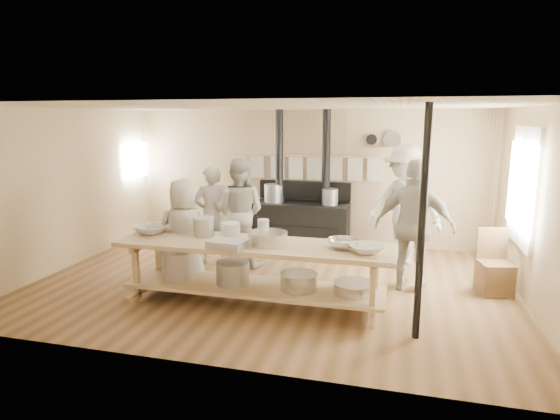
{
  "coord_description": "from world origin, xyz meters",
  "views": [
    {
      "loc": [
        1.8,
        -6.48,
        2.43
      ],
      "look_at": [
        0.07,
        0.2,
        1.08
      ],
      "focal_mm": 30.0,
      "sensor_mm": 36.0,
      "label": 1
    }
  ],
  "objects_px": {
    "chair": "(494,275)",
    "stove": "(301,220)",
    "cook_center": "(184,234)",
    "cook_left": "(239,212)",
    "cook_far_left": "(212,215)",
    "prep_table": "(253,267)",
    "cook_by_window": "(404,205)",
    "cook_right": "(414,226)",
    "roasting_pan": "(227,244)"
  },
  "relations": [
    {
      "from": "cook_far_left",
      "to": "cook_by_window",
      "type": "xyz_separation_m",
      "value": [
        3.14,
        0.81,
        0.17
      ]
    },
    {
      "from": "cook_by_window",
      "to": "roasting_pan",
      "type": "distance_m",
      "value": 3.49
    },
    {
      "from": "cook_left",
      "to": "cook_by_window",
      "type": "relative_size",
      "value": 0.9
    },
    {
      "from": "cook_right",
      "to": "cook_left",
      "type": "bearing_deg",
      "value": -0.72
    },
    {
      "from": "stove",
      "to": "cook_right",
      "type": "xyz_separation_m",
      "value": [
        2.03,
        -1.92,
        0.42
      ]
    },
    {
      "from": "stove",
      "to": "cook_center",
      "type": "bearing_deg",
      "value": -113.81
    },
    {
      "from": "prep_table",
      "to": "cook_left",
      "type": "relative_size",
      "value": 1.98
    },
    {
      "from": "cook_center",
      "to": "cook_far_left",
      "type": "bearing_deg",
      "value": -103.59
    },
    {
      "from": "cook_far_left",
      "to": "roasting_pan",
      "type": "bearing_deg",
      "value": 84.38
    },
    {
      "from": "prep_table",
      "to": "cook_by_window",
      "type": "distance_m",
      "value": 3.12
    },
    {
      "from": "cook_by_window",
      "to": "prep_table",
      "type": "bearing_deg",
      "value": -107.67
    },
    {
      "from": "stove",
      "to": "cook_right",
      "type": "bearing_deg",
      "value": -43.46
    },
    {
      "from": "stove",
      "to": "cook_by_window",
      "type": "xyz_separation_m",
      "value": [
        1.89,
        -0.58,
        0.49
      ]
    },
    {
      "from": "chair",
      "to": "prep_table",
      "type": "bearing_deg",
      "value": -170.14
    },
    {
      "from": "stove",
      "to": "chair",
      "type": "relative_size",
      "value": 2.86
    },
    {
      "from": "prep_table",
      "to": "cook_left",
      "type": "bearing_deg",
      "value": 115.09
    },
    {
      "from": "cook_right",
      "to": "cook_by_window",
      "type": "bearing_deg",
      "value": -74.32
    },
    {
      "from": "cook_left",
      "to": "chair",
      "type": "bearing_deg",
      "value": 177.67
    },
    {
      "from": "prep_table",
      "to": "cook_left",
      "type": "height_order",
      "value": "cook_left"
    },
    {
      "from": "cook_far_left",
      "to": "cook_right",
      "type": "relative_size",
      "value": 0.88
    },
    {
      "from": "stove",
      "to": "cook_by_window",
      "type": "relative_size",
      "value": 1.29
    },
    {
      "from": "cook_far_left",
      "to": "cook_left",
      "type": "height_order",
      "value": "cook_left"
    },
    {
      "from": "cook_by_window",
      "to": "roasting_pan",
      "type": "bearing_deg",
      "value": -107.38
    },
    {
      "from": "stove",
      "to": "cook_far_left",
      "type": "xyz_separation_m",
      "value": [
        -1.26,
        -1.39,
        0.31
      ]
    },
    {
      "from": "cook_far_left",
      "to": "chair",
      "type": "bearing_deg",
      "value": 142.0
    },
    {
      "from": "roasting_pan",
      "to": "cook_center",
      "type": "bearing_deg",
      "value": 142.23
    },
    {
      "from": "cook_right",
      "to": "roasting_pan",
      "type": "distance_m",
      "value": 2.68
    },
    {
      "from": "stove",
      "to": "cook_left",
      "type": "height_order",
      "value": "stove"
    },
    {
      "from": "stove",
      "to": "cook_by_window",
      "type": "distance_m",
      "value": 2.03
    },
    {
      "from": "cook_center",
      "to": "cook_by_window",
      "type": "relative_size",
      "value": 0.8
    },
    {
      "from": "cook_left",
      "to": "cook_by_window",
      "type": "xyz_separation_m",
      "value": [
        2.64,
        0.84,
        0.1
      ]
    },
    {
      "from": "cook_far_left",
      "to": "chair",
      "type": "height_order",
      "value": "cook_far_left"
    },
    {
      "from": "prep_table",
      "to": "cook_left",
      "type": "distance_m",
      "value": 1.81
    },
    {
      "from": "prep_table",
      "to": "cook_right",
      "type": "height_order",
      "value": "cook_right"
    },
    {
      "from": "cook_far_left",
      "to": "chair",
      "type": "relative_size",
      "value": 1.83
    },
    {
      "from": "prep_table",
      "to": "cook_center",
      "type": "xyz_separation_m",
      "value": [
        -1.16,
        0.39,
        0.28
      ]
    },
    {
      "from": "prep_table",
      "to": "roasting_pan",
      "type": "xyz_separation_m",
      "value": [
        -0.23,
        -0.33,
        0.38
      ]
    },
    {
      "from": "cook_center",
      "to": "cook_by_window",
      "type": "distance_m",
      "value": 3.68
    },
    {
      "from": "chair",
      "to": "stove",
      "type": "bearing_deg",
      "value": 138.97
    },
    {
      "from": "roasting_pan",
      "to": "cook_by_window",
      "type": "bearing_deg",
      "value": 52.53
    },
    {
      "from": "prep_table",
      "to": "cook_far_left",
      "type": "height_order",
      "value": "cook_far_left"
    },
    {
      "from": "cook_center",
      "to": "chair",
      "type": "xyz_separation_m",
      "value": [
        4.31,
        0.87,
        -0.54
      ]
    },
    {
      "from": "cook_left",
      "to": "cook_center",
      "type": "bearing_deg",
      "value": 73.92
    },
    {
      "from": "stove",
      "to": "prep_table",
      "type": "distance_m",
      "value": 3.02
    },
    {
      "from": "cook_far_left",
      "to": "roasting_pan",
      "type": "relative_size",
      "value": 3.67
    },
    {
      "from": "cook_far_left",
      "to": "cook_right",
      "type": "xyz_separation_m",
      "value": [
        3.29,
        -0.53,
        0.11
      ]
    },
    {
      "from": "chair",
      "to": "cook_right",
      "type": "bearing_deg",
      "value": 176.3
    },
    {
      "from": "cook_center",
      "to": "cook_by_window",
      "type": "xyz_separation_m",
      "value": [
        3.05,
        2.05,
        0.2
      ]
    },
    {
      "from": "cook_center",
      "to": "cook_right",
      "type": "bearing_deg",
      "value": 174.53
    },
    {
      "from": "stove",
      "to": "cook_left",
      "type": "bearing_deg",
      "value": -117.81
    }
  ]
}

